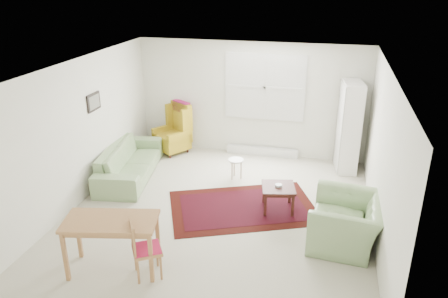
% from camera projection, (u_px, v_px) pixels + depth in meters
% --- Properties ---
extents(room, '(5.04, 5.54, 2.51)m').
position_uv_depth(room, '(224.00, 140.00, 7.22)').
color(room, beige).
rests_on(room, ground).
extents(rug, '(2.92, 2.45, 0.02)m').
position_uv_depth(rug, '(243.00, 207.00, 7.64)').
color(rug, black).
rests_on(rug, ground).
extents(sofa, '(1.20, 2.31, 0.89)m').
position_uv_depth(sofa, '(129.00, 156.00, 8.67)').
color(sofa, '#84A36C').
rests_on(sofa, ground).
extents(armchair, '(1.10, 1.23, 0.90)m').
position_uv_depth(armchair, '(346.00, 218.00, 6.47)').
color(armchair, '#84A36C').
rests_on(armchair, ground).
extents(wingback_chair, '(0.94, 0.95, 1.15)m').
position_uv_depth(wingback_chair, '(171.00, 128.00, 9.79)').
color(wingback_chair, '#B1921B').
rests_on(wingback_chair, ground).
extents(coffee_table, '(0.65, 0.65, 0.45)m').
position_uv_depth(coffee_table, '(278.00, 198.00, 7.50)').
color(coffee_table, '#3D1712').
rests_on(coffee_table, ground).
extents(stool, '(0.31, 0.31, 0.41)m').
position_uv_depth(stool, '(236.00, 169.00, 8.67)').
color(stool, white).
rests_on(stool, ground).
extents(cabinet, '(0.48, 0.78, 1.85)m').
position_uv_depth(cabinet, '(349.00, 127.00, 8.81)').
color(cabinet, white).
rests_on(cabinet, ground).
extents(desk, '(1.34, 0.86, 0.78)m').
position_uv_depth(desk, '(113.00, 245.00, 5.93)').
color(desk, '#A87443').
rests_on(desk, ground).
extents(desk_chair, '(0.51, 0.51, 0.85)m').
position_uv_depth(desk_chair, '(147.00, 248.00, 5.79)').
color(desk_chair, '#A87443').
rests_on(desk_chair, ground).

